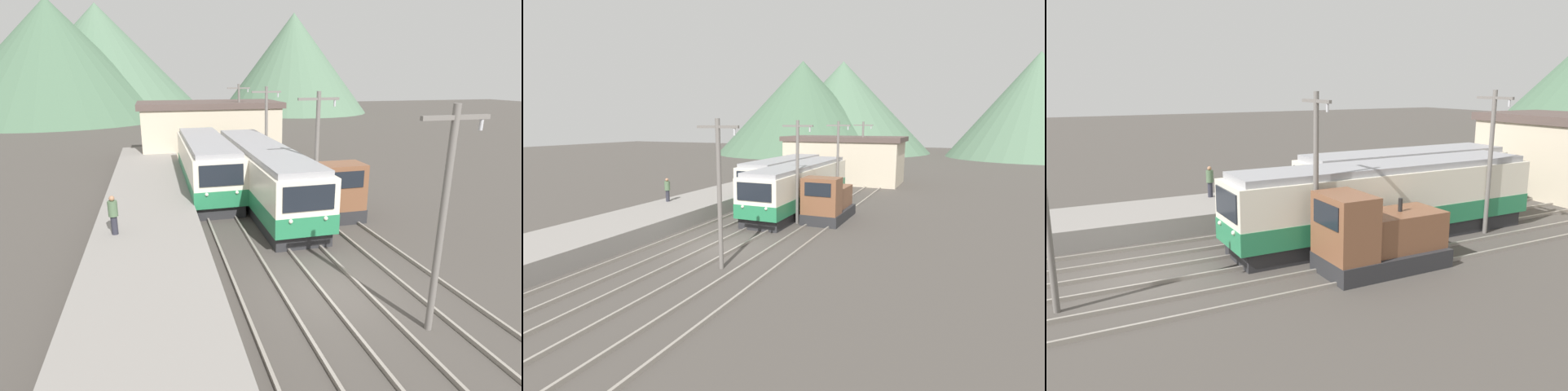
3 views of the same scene
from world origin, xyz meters
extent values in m
plane|color=#47423D|center=(0.00, 0.00, 0.00)|extent=(200.00, 200.00, 0.00)
cube|color=gray|center=(-6.25, 0.00, 0.48)|extent=(4.50, 54.00, 0.95)
cube|color=gray|center=(-3.32, 0.00, 0.07)|extent=(0.10, 60.00, 0.14)
cube|color=gray|center=(-1.88, 0.00, 0.07)|extent=(0.10, 60.00, 0.14)
cube|color=gray|center=(-0.52, 0.00, 0.07)|extent=(0.10, 60.00, 0.14)
cube|color=gray|center=(0.92, 0.00, 0.07)|extent=(0.10, 60.00, 0.14)
cube|color=gray|center=(2.48, 0.00, 0.07)|extent=(0.10, 60.00, 0.14)
cube|color=gray|center=(3.92, 0.00, 0.07)|extent=(0.10, 60.00, 0.14)
cube|color=#28282B|center=(-2.60, 13.97, 0.35)|extent=(2.58, 11.20, 0.70)
cube|color=silver|center=(-2.60, 13.97, 1.93)|extent=(2.80, 11.66, 2.45)
cube|color=#267A4C|center=(-2.60, 13.97, 1.14)|extent=(2.84, 11.70, 0.88)
cube|color=black|center=(-2.60, 8.11, 2.42)|extent=(2.24, 0.06, 1.08)
sphere|color=silver|center=(-3.37, 8.10, 1.49)|extent=(0.18, 0.18, 0.18)
sphere|color=silver|center=(-1.83, 8.10, 1.49)|extent=(0.18, 0.18, 0.18)
cube|color=#939399|center=(-2.60, 13.97, 3.29)|extent=(2.46, 11.20, 0.28)
cube|color=#28282B|center=(0.20, 10.73, 0.35)|extent=(2.58, 14.13, 0.70)
cube|color=silver|center=(0.20, 10.73, 1.91)|extent=(2.80, 14.72, 2.43)
cube|color=#267A4C|center=(0.20, 10.73, 1.14)|extent=(2.84, 14.76, 0.87)
cube|color=black|center=(0.20, 3.35, 2.40)|extent=(2.24, 0.06, 1.07)
sphere|color=silver|center=(-0.57, 3.34, 1.48)|extent=(0.18, 0.18, 0.18)
sphere|color=silver|center=(0.97, 3.34, 1.48)|extent=(0.18, 0.18, 0.18)
cube|color=#939399|center=(0.20, 10.73, 3.27)|extent=(2.46, 14.13, 0.28)
cube|color=#28282B|center=(3.20, 8.34, 0.35)|extent=(2.40, 4.84, 0.70)
cube|color=brown|center=(3.20, 6.70, 1.85)|extent=(2.28, 1.55, 2.30)
cube|color=black|center=(3.20, 5.90, 2.36)|extent=(1.68, 0.04, 0.83)
cube|color=brown|center=(3.20, 9.11, 1.40)|extent=(1.92, 3.19, 1.40)
cylinder|color=black|center=(3.20, 9.11, 2.35)|extent=(0.16, 0.16, 0.50)
cylinder|color=slate|center=(1.70, 6.34, 3.26)|extent=(0.20, 0.20, 6.52)
cube|color=slate|center=(1.70, 6.34, 6.17)|extent=(2.00, 0.12, 0.12)
cylinder|color=#B2B2B7|center=(2.50, 6.34, 5.97)|extent=(0.10, 0.10, 0.30)
cylinder|color=slate|center=(1.70, 15.29, 3.26)|extent=(0.20, 0.20, 6.52)
cube|color=slate|center=(1.70, 15.29, 6.17)|extent=(2.00, 0.12, 0.12)
cylinder|color=#B2B2B7|center=(2.50, 15.29, 5.97)|extent=(0.10, 0.10, 0.30)
cylinder|color=#282833|center=(-7.53, 5.11, 1.35)|extent=(0.26, 0.26, 0.78)
cylinder|color=#4C6647|center=(-7.53, 5.11, 2.05)|extent=(0.38, 0.38, 0.63)
sphere|color=#9E7051|center=(-7.53, 5.11, 2.48)|extent=(0.22, 0.22, 0.22)
camera|label=1|loc=(-5.72, -11.41, 7.17)|focal=28.00mm
camera|label=2|loc=(11.09, -17.16, 6.28)|focal=28.00mm
camera|label=3|loc=(17.86, -2.58, 6.77)|focal=35.00mm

